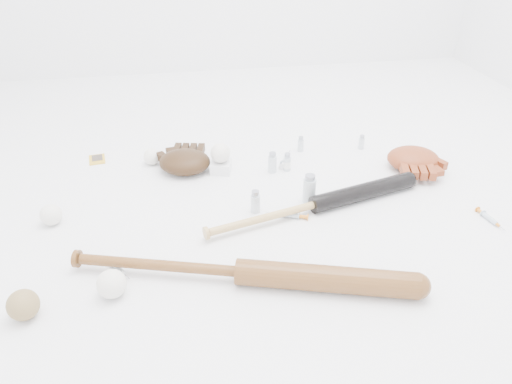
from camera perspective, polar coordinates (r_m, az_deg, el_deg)
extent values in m
plane|color=white|center=(1.69, 1.37, -1.53)|extent=(3.00, 3.00, 0.00)
cube|color=gold|center=(2.08, -17.71, 3.57)|extent=(0.07, 0.09, 0.00)
cube|color=white|center=(1.89, -4.02, 2.91)|extent=(0.09, 0.09, 0.04)
sphere|color=white|center=(1.86, -4.09, 4.47)|extent=(0.07, 0.07, 0.07)
sphere|color=white|center=(1.71, -22.38, -2.42)|extent=(0.07, 0.07, 0.07)
sphere|color=white|center=(1.98, -11.81, 3.98)|extent=(0.06, 0.06, 0.06)
sphere|color=white|center=(1.37, -16.18, -10.06)|extent=(0.08, 0.08, 0.08)
sphere|color=olive|center=(1.39, -25.07, -11.61)|extent=(0.08, 0.08, 0.08)
cylinder|color=silver|center=(1.89, 3.58, 3.45)|extent=(0.03, 0.03, 0.07)
cylinder|color=silver|center=(2.10, 11.97, 5.61)|extent=(0.02, 0.02, 0.06)
cylinder|color=silver|center=(1.88, 1.88, 3.41)|extent=(0.03, 0.03, 0.08)
cylinder|color=silver|center=(1.70, 6.12, 0.39)|extent=(0.04, 0.04, 0.10)
cylinder|color=silver|center=(1.64, -0.07, -1.08)|extent=(0.03, 0.03, 0.08)
cylinder|color=silver|center=(2.04, 5.13, 5.50)|extent=(0.02, 0.02, 0.06)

